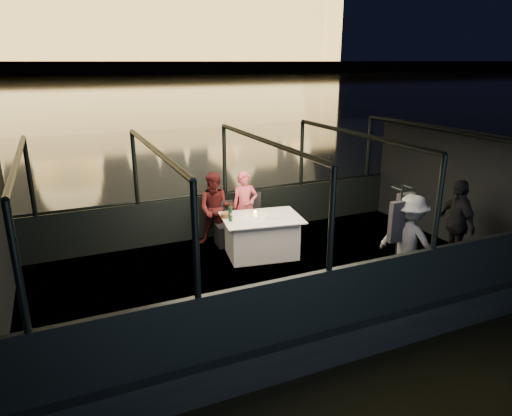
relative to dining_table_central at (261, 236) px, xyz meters
name	(u,v)px	position (x,y,z in m)	size (l,w,h in m)	color
river_water	(68,86)	(-0.23, 79.35, -0.89)	(500.00, 500.00, 0.00)	black
boat_hull	(265,296)	(-0.23, -0.65, -0.89)	(8.60, 4.40, 1.00)	black
boat_deck	(265,272)	(-0.23, -0.65, -0.41)	(8.00, 4.00, 0.04)	black
gunwale_port	(226,214)	(-0.23, 1.35, 0.06)	(8.00, 0.08, 0.90)	black
gunwale_starboard	(327,300)	(-0.23, -2.65, 0.06)	(8.00, 0.08, 0.90)	black
cabin_glass_port	(224,160)	(-0.23, 1.35, 1.21)	(8.00, 0.02, 1.40)	#99B2B2
cabin_glass_starboard	(332,220)	(-0.23, -2.65, 1.21)	(8.00, 0.02, 1.40)	#99B2B2
cabin_roof_glass	(266,141)	(-0.23, -0.65, 1.91)	(8.00, 4.00, 0.02)	#99B2B2
end_wall_aft	(444,184)	(3.77, -0.65, 0.76)	(0.02, 4.00, 2.30)	black
canopy_ribs	(266,209)	(-0.23, -0.65, 0.76)	(8.00, 4.00, 2.30)	black
embankment	(54,69)	(-0.23, 209.35, 0.11)	(400.00, 140.00, 6.00)	#423D33
dining_table_central	(261,236)	(0.00, 0.00, 0.00)	(1.45, 1.05, 0.77)	silver
chair_port_left	(226,224)	(-0.43, 0.76, 0.06)	(0.40, 0.40, 0.86)	black
chair_port_right	(254,220)	(0.15, 0.71, 0.06)	(0.45, 0.45, 0.97)	black
coat_stand	(398,233)	(1.51, -1.96, 0.51)	(0.47, 0.38, 1.70)	black
person_woman_coral	(245,205)	(0.03, 0.89, 0.36)	(0.52, 0.34, 1.43)	#EB5565
person_man_maroon	(216,209)	(-0.60, 0.86, 0.36)	(0.71, 0.55, 1.49)	#441313
passenger_stripe	(410,236)	(1.68, -2.04, 0.47)	(1.00, 0.57, 1.55)	white
passenger_dark	(457,220)	(3.02, -1.74, 0.47)	(0.93, 0.39, 1.59)	black
wine_bottle	(230,213)	(-0.60, 0.04, 0.53)	(0.07, 0.07, 0.33)	#13361B
bread_basket	(226,215)	(-0.60, 0.27, 0.42)	(0.21, 0.21, 0.08)	brown
amber_candle	(255,214)	(-0.08, 0.11, 0.42)	(0.06, 0.06, 0.09)	gold
plate_near	(272,217)	(0.16, -0.10, 0.39)	(0.23, 0.23, 0.01)	silver
plate_far	(230,215)	(-0.49, 0.34, 0.39)	(0.25, 0.25, 0.02)	white
wine_glass_white	(231,216)	(-0.60, 0.01, 0.48)	(0.06, 0.06, 0.17)	white
wine_glass_red	(252,207)	(-0.03, 0.38, 0.48)	(0.07, 0.07, 0.20)	white
wine_glass_empty	(258,214)	(-0.10, -0.05, 0.48)	(0.06, 0.06, 0.18)	silver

